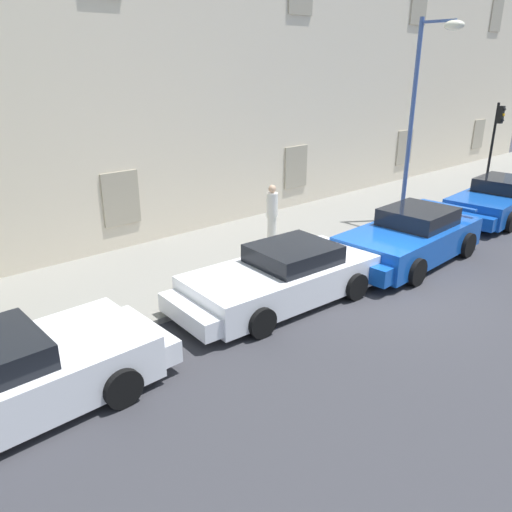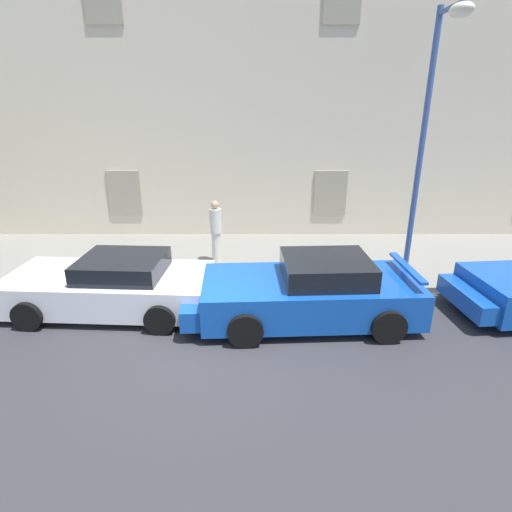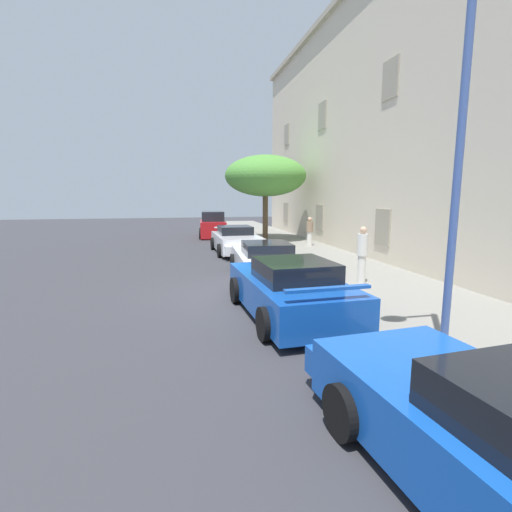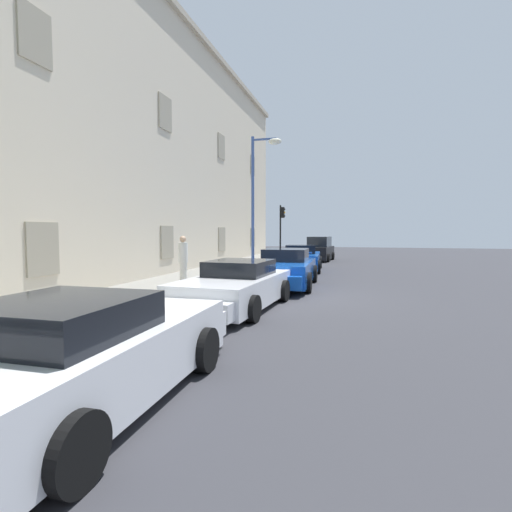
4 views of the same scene
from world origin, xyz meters
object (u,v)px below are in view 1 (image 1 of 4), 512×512
(pedestrian_strolling, at_px, (272,215))
(street_lamp, at_px, (426,88))
(sportscar_tail_end, at_px, (495,201))
(traffic_light, at_px, (496,132))
(sportscar_yellow_flank, at_px, (276,280))
(sportscar_white_middle, at_px, (406,240))
(sportscar_red_lead, at_px, (19,375))

(pedestrian_strolling, bearing_deg, street_lamp, -15.53)
(sportscar_tail_end, relative_size, traffic_light, 1.46)
(pedestrian_strolling, bearing_deg, sportscar_yellow_flank, -131.57)
(traffic_light, bearing_deg, sportscar_white_middle, -167.49)
(traffic_light, distance_m, street_lamp, 6.29)
(sportscar_white_middle, bearing_deg, pedestrian_strolling, 124.25)
(sportscar_tail_end, bearing_deg, sportscar_red_lead, 179.77)
(traffic_light, distance_m, pedestrian_strolling, 11.25)
(sportscar_yellow_flank, bearing_deg, pedestrian_strolling, 48.43)
(sportscar_red_lead, xyz_separation_m, street_lamp, (13.00, 1.30, 3.83))
(traffic_light, bearing_deg, sportscar_red_lead, -175.17)
(sportscar_yellow_flank, distance_m, street_lamp, 8.45)
(sportscar_yellow_flank, xyz_separation_m, sportscar_tail_end, (10.44, -0.15, 0.03))
(sportscar_yellow_flank, distance_m, traffic_light, 13.66)
(traffic_light, relative_size, pedestrian_strolling, 1.98)
(pedestrian_strolling, bearing_deg, sportscar_tail_end, -18.95)
(sportscar_red_lead, distance_m, sportscar_white_middle, 10.04)
(pedestrian_strolling, bearing_deg, sportscar_red_lead, -161.04)
(traffic_light, bearing_deg, pedestrian_strolling, 174.27)
(sportscar_yellow_flank, relative_size, sportscar_white_middle, 0.99)
(sportscar_white_middle, distance_m, traffic_light, 9.40)
(street_lamp, relative_size, pedestrian_strolling, 3.49)
(sportscar_yellow_flank, distance_m, sportscar_tail_end, 10.45)
(sportscar_yellow_flank, relative_size, traffic_light, 1.40)
(sportscar_yellow_flank, xyz_separation_m, street_lamp, (7.42, 1.22, 3.85))
(sportscar_tail_end, height_order, pedestrian_strolling, pedestrian_strolling)
(sportscar_white_middle, bearing_deg, traffic_light, 12.51)
(sportscar_tail_end, bearing_deg, traffic_light, 29.21)
(sportscar_white_middle, bearing_deg, street_lamp, 29.65)
(street_lamp, bearing_deg, traffic_light, 2.87)
(sportscar_white_middle, height_order, pedestrian_strolling, pedestrian_strolling)
(sportscar_red_lead, relative_size, sportscar_white_middle, 0.95)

